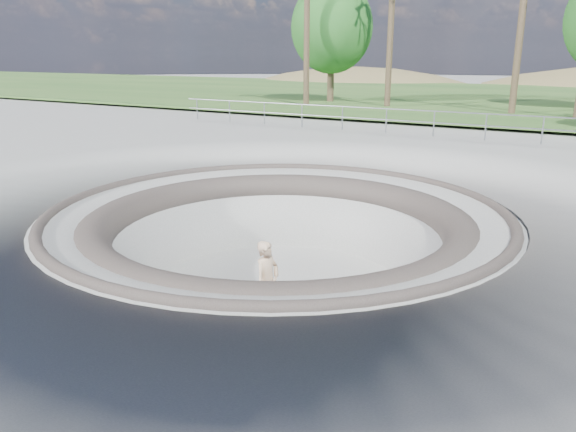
# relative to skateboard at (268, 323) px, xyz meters

# --- Properties ---
(ground) EXTENTS (180.00, 180.00, 0.00)m
(ground) POSITION_rel_skateboard_xyz_m (-0.77, 1.69, 1.83)
(ground) COLOR #AAABA5
(ground) RESTS_ON ground
(skate_bowl) EXTENTS (14.00, 14.00, 4.10)m
(skate_bowl) POSITION_rel_skateboard_xyz_m (-0.77, 1.69, 0.01)
(skate_bowl) COLOR #AAABA5
(skate_bowl) RESTS_ON ground
(grass_strip) EXTENTS (180.00, 36.00, 0.12)m
(grass_strip) POSITION_rel_skateboard_xyz_m (-0.77, 35.69, 2.05)
(grass_strip) COLOR #2E5421
(grass_strip) RESTS_ON ground
(safety_railing) EXTENTS (25.00, 0.06, 1.03)m
(safety_railing) POSITION_rel_skateboard_xyz_m (-0.77, 13.69, 2.53)
(safety_railing) COLOR gray
(safety_railing) RESTS_ON ground
(skateboard) EXTENTS (0.82, 0.40, 0.08)m
(skateboard) POSITION_rel_skateboard_xyz_m (0.00, 0.00, 0.00)
(skateboard) COLOR brown
(skateboard) RESTS_ON ground
(skater) EXTENTS (0.47, 0.66, 1.70)m
(skater) POSITION_rel_skateboard_xyz_m (-0.00, 0.00, 0.87)
(skater) COLOR #D9B28C
(skater) RESTS_ON skateboard
(bushy_tree_left) EXTENTS (5.37, 4.88, 7.75)m
(bushy_tree_left) POSITION_rel_skateboard_xyz_m (-11.23, 25.72, 6.81)
(bushy_tree_left) COLOR brown
(bushy_tree_left) RESTS_ON ground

